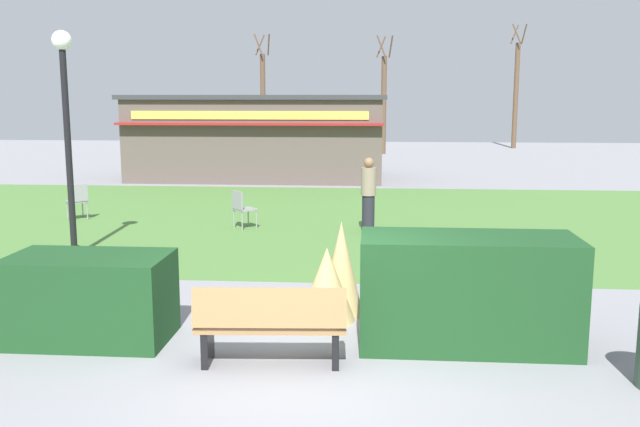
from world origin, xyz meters
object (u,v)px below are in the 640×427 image
at_px(lamppost_mid, 66,117).
at_px(person_strolling, 368,195).
at_px(cafe_chair_east, 78,199).
at_px(tree_center_bg, 263,100).
at_px(parked_car_west_slot, 245,145).
at_px(tree_right_bg, 384,102).
at_px(cafe_chair_west, 242,206).
at_px(park_bench, 271,325).
at_px(food_kiosk, 259,137).
at_px(tree_left_bg, 516,93).

bearing_deg(lamppost_mid, person_strolling, 26.66).
distance_m(lamppost_mid, person_strolling, 6.49).
height_order(cafe_chair_east, tree_center_bg, tree_center_bg).
height_order(parked_car_west_slot, tree_right_bg, tree_right_bg).
bearing_deg(parked_car_west_slot, cafe_chair_east, -92.62).
height_order(cafe_chair_west, cafe_chair_east, same).
height_order(park_bench, person_strolling, person_strolling).
relative_size(park_bench, cafe_chair_east, 1.94).
relative_size(food_kiosk, parked_car_west_slot, 2.18).
bearing_deg(cafe_chair_west, lamppost_mid, -131.26).
height_order(tree_left_bg, tree_right_bg, tree_left_bg).
height_order(food_kiosk, tree_center_bg, tree_center_bg).
height_order(food_kiosk, parked_car_west_slot, food_kiosk).
relative_size(cafe_chair_west, tree_left_bg, 0.12).
xyz_separation_m(person_strolling, parked_car_west_slot, (-6.37, 18.94, -0.22)).
bearing_deg(person_strolling, lamppost_mid, 11.39).
bearing_deg(parked_car_west_slot, tree_right_bg, 23.43).
relative_size(lamppost_mid, tree_right_bg, 0.68).
xyz_separation_m(cafe_chair_east, tree_right_bg, (7.77, 20.87, 2.20)).
relative_size(parked_car_west_slot, tree_center_bg, 0.68).
bearing_deg(cafe_chair_east, park_bench, -55.49).
relative_size(person_strolling, tree_left_bg, 0.23).
distance_m(food_kiosk, parked_car_west_slot, 8.90).
height_order(food_kiosk, cafe_chair_east, food_kiosk).
distance_m(parked_car_west_slot, tree_left_bg, 16.90).
xyz_separation_m(person_strolling, tree_left_bg, (8.40, 26.74, 2.37)).
bearing_deg(lamppost_mid, tree_center_bg, 91.10).
bearing_deg(tree_right_bg, tree_left_bg, 31.44).
distance_m(food_kiosk, tree_right_bg, 12.58).
height_order(lamppost_mid, cafe_chair_west, lamppost_mid).
distance_m(tree_left_bg, tree_right_bg, 9.18).
height_order(lamppost_mid, cafe_chair_east, lamppost_mid).
height_order(cafe_chair_west, person_strolling, person_strolling).
distance_m(person_strolling, tree_left_bg, 28.13).
xyz_separation_m(park_bench, cafe_chair_west, (-1.90, 8.12, 0.05)).
height_order(park_bench, parked_car_west_slot, parked_car_west_slot).
bearing_deg(tree_left_bg, tree_right_bg, -148.56).
bearing_deg(cafe_chair_west, park_bench, -76.85).
height_order(park_bench, tree_left_bg, tree_left_bg).
bearing_deg(parked_car_west_slot, park_bench, -78.71).
xyz_separation_m(tree_left_bg, tree_right_bg, (-7.82, -4.78, -0.50)).
relative_size(tree_right_bg, tree_center_bg, 0.97).
bearing_deg(cafe_chair_east, tree_left_bg, 58.70).
xyz_separation_m(lamppost_mid, cafe_chair_west, (2.66, 3.03, -2.12)).
xyz_separation_m(cafe_chair_west, parked_car_west_slot, (-3.46, 18.71, 0.12)).
bearing_deg(park_bench, person_strolling, 82.63).
relative_size(tree_left_bg, tree_center_bg, 1.12).
xyz_separation_m(cafe_chair_west, person_strolling, (2.92, -0.23, 0.33)).
bearing_deg(tree_right_bg, parked_car_west_slot, -156.57).
bearing_deg(tree_left_bg, tree_center_bg, -165.50).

